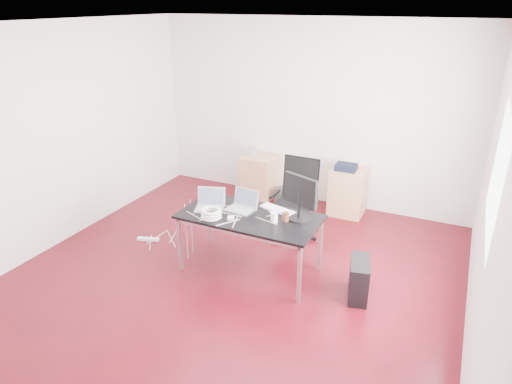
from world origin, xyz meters
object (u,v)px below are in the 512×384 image
at_px(filing_cabinet_right, 348,191).
at_px(pc_tower, 359,279).
at_px(office_chair, 296,196).
at_px(filing_cabinet_left, 259,176).
at_px(desk, 250,220).

relative_size(filing_cabinet_right, pc_tower, 1.56).
distance_m(office_chair, filing_cabinet_left, 1.49).
relative_size(desk, pc_tower, 3.56).
bearing_deg(filing_cabinet_left, office_chair, -45.73).
bearing_deg(filing_cabinet_right, desk, -106.82).
bearing_deg(filing_cabinet_right, office_chair, -112.88).
xyz_separation_m(filing_cabinet_right, pc_tower, (0.67, -2.05, -0.13)).
bearing_deg(filing_cabinet_right, filing_cabinet_left, 180.00).
bearing_deg(filing_cabinet_left, filing_cabinet_right, 0.00).
distance_m(filing_cabinet_left, pc_tower, 2.97).
distance_m(filing_cabinet_left, filing_cabinet_right, 1.47).
xyz_separation_m(office_chair, filing_cabinet_right, (0.44, 1.05, -0.26)).
xyz_separation_m(desk, filing_cabinet_left, (-0.84, 2.08, -0.33)).
bearing_deg(desk, office_chair, 79.86).
height_order(desk, filing_cabinet_left, desk).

